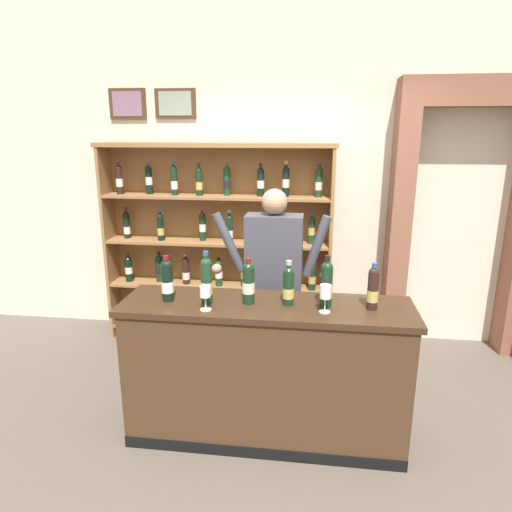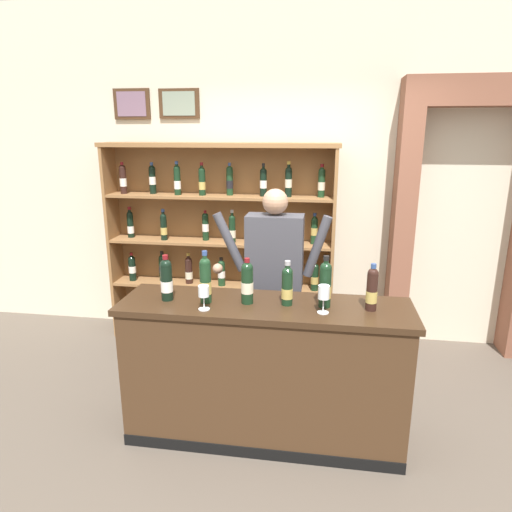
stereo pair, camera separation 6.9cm
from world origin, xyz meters
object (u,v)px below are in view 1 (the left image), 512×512
at_px(tasting_bottle_brunello, 373,288).
at_px(wine_glass_left, 205,293).
at_px(wine_shelf, 217,240).
at_px(tasting_bottle_chianti, 326,284).
at_px(tasting_bottle_rosso, 207,280).
at_px(shopkeeper, 274,270).
at_px(wine_glass_right, 325,293).
at_px(tasting_bottle_riserva, 167,280).
at_px(tasting_bottle_bianco, 289,285).
at_px(tasting_bottle_prosecco, 248,282).
at_px(tasting_counter, 266,372).

xyz_separation_m(tasting_bottle_brunello, wine_glass_left, (-1.02, -0.15, -0.03)).
xyz_separation_m(wine_shelf, tasting_bottle_chianti, (1.02, -1.49, 0.10)).
xyz_separation_m(tasting_bottle_rosso, tasting_bottle_brunello, (1.04, 0.02, -0.02)).
xyz_separation_m(shopkeeper, wine_glass_right, (0.38, -0.70, 0.08)).
bearing_deg(wine_glass_left, tasting_bottle_riserva, 155.78).
xyz_separation_m(tasting_bottle_bianco, tasting_bottle_chianti, (0.24, 0.00, 0.02)).
bearing_deg(tasting_bottle_prosecco, tasting_bottle_rosso, -174.41).
height_order(tasting_counter, wine_glass_right, wine_glass_right).
distance_m(tasting_bottle_rosso, wine_glass_left, 0.13).
bearing_deg(tasting_bottle_bianco, tasting_bottle_brunello, -1.34).
bearing_deg(tasting_counter, tasting_bottle_chianti, 1.99).
xyz_separation_m(tasting_bottle_riserva, tasting_bottle_bianco, (0.78, 0.03, -0.01)).
bearing_deg(tasting_bottle_brunello, wine_glass_left, -171.76).
bearing_deg(wine_shelf, shopkeeper, -54.52).
height_order(wine_shelf, wine_glass_right, wine_shelf).
height_order(tasting_bottle_riserva, wine_glass_right, tasting_bottle_riserva).
bearing_deg(tasting_counter, tasting_bottle_riserva, -178.02).
distance_m(tasting_bottle_rosso, tasting_bottle_bianco, 0.52).
relative_size(tasting_bottle_riserva, tasting_bottle_rosso, 0.89).
bearing_deg(tasting_counter, tasting_bottle_bianco, 4.51).
bearing_deg(shopkeeper, wine_glass_right, -61.61).
bearing_deg(wine_glass_right, tasting_bottle_riserva, 176.13).
xyz_separation_m(wine_shelf, wine_glass_left, (0.28, -1.65, 0.06)).
xyz_separation_m(tasting_bottle_bianco, wine_glass_left, (-0.50, -0.16, -0.02)).
distance_m(tasting_bottle_riserva, wine_glass_left, 0.31).
relative_size(tasting_bottle_chianti, wine_glass_right, 1.89).
distance_m(tasting_counter, shopkeeper, 0.81).
bearing_deg(tasting_bottle_chianti, tasting_bottle_bianco, -179.52).
distance_m(tasting_bottle_rosso, tasting_bottle_chianti, 0.76).
bearing_deg(tasting_bottle_rosso, tasting_bottle_prosecco, 5.59).
distance_m(tasting_counter, tasting_bottle_brunello, 0.91).
relative_size(tasting_bottle_prosecco, wine_glass_left, 1.92).
height_order(tasting_bottle_rosso, tasting_bottle_brunello, tasting_bottle_rosso).
xyz_separation_m(tasting_bottle_rosso, tasting_bottle_bianco, (0.52, 0.04, -0.02)).
bearing_deg(tasting_bottle_chianti, tasting_counter, -178.01).
height_order(shopkeeper, tasting_bottle_prosecco, shopkeeper).
bearing_deg(tasting_bottle_brunello, tasting_bottle_riserva, -179.07).
xyz_separation_m(tasting_counter, tasting_bottle_rosso, (-0.38, -0.03, 0.64)).
bearing_deg(shopkeeper, tasting_bottle_bianco, -75.99).
height_order(tasting_bottle_riserva, tasting_bottle_chianti, tasting_bottle_chianti).
xyz_separation_m(shopkeeper, tasting_bottle_prosecco, (-0.11, -0.61, 0.10)).
height_order(tasting_bottle_bianco, tasting_bottle_brunello, tasting_bottle_brunello).
bearing_deg(tasting_bottle_bianco, tasting_bottle_prosecco, -177.54).
height_order(shopkeeper, wine_glass_left, shopkeeper).
relative_size(tasting_bottle_riserva, tasting_bottle_brunello, 1.02).
height_order(tasting_bottle_bianco, wine_glass_right, tasting_bottle_bianco).
bearing_deg(tasting_bottle_prosecco, tasting_bottle_bianco, 2.46).
bearing_deg(tasting_bottle_chianti, tasting_bottle_riserva, -178.01).
bearing_deg(wine_shelf, tasting_bottle_prosecco, -70.59).
xyz_separation_m(wine_shelf, tasting_bottle_prosecco, (0.53, -1.50, 0.10)).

